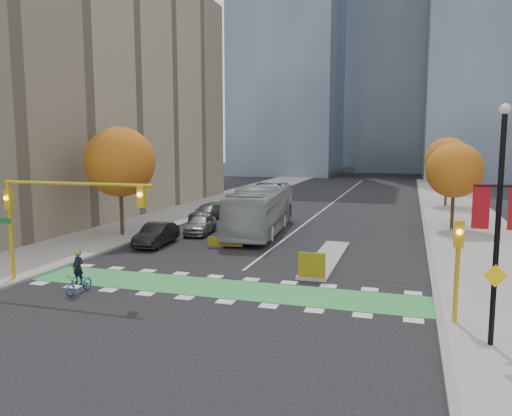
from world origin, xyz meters
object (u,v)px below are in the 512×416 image
Objects in this scene: tree_east_near at (454,170)px; traffic_signal_west at (52,205)px; traffic_signal_east at (458,256)px; hazard_board at (312,265)px; cyclist at (79,279)px; bus at (261,209)px; tree_west at (120,162)px; tree_east_far at (447,159)px; parked_car_c at (207,212)px; parked_car_b at (156,235)px; parked_car_a at (201,224)px; banner_lamppost at (498,216)px.

traffic_signal_west is at bearing -131.52° from tree_east_near.
hazard_board is at bearing 144.08° from traffic_signal_east.
bus reaches higher than cyclist.
tree_west reaches higher than traffic_signal_east.
cyclist is at bearing -115.29° from tree_east_far.
tree_east_far is at bearing 46.70° from tree_west.
tree_east_near reaches higher than traffic_signal_east.
parked_car_c is (-6.58, 4.82, -1.14)m from bus.
parked_car_b is at bearing 102.70° from cyclist.
bus is 4.87m from parked_car_a.
cyclist is (5.97, -13.22, -4.94)m from tree_west.
traffic_signal_east reaches higher than bus.
tree_west is 11.29m from bus.
tree_west is at bearing -104.87° from parked_car_c.
tree_west is 13.25m from traffic_signal_west.
hazard_board is at bearing 138.21° from banner_lamppost.
tree_west is 0.62× the size of bus.
parked_car_c is (-2.24, 6.75, -0.04)m from parked_car_a.
parked_car_a is (-0.73, 15.93, 0.08)m from cyclist.
traffic_signal_west is 2.08× the size of traffic_signal_east.
tree_east_near is 24.51m from banner_lamppost.
bus is 2.87× the size of parked_car_b.
bus is (9.58, 4.65, -3.76)m from tree_west.
traffic_signal_east is 0.88× the size of parked_car_b.
cyclist is at bearing -20.39° from traffic_signal_west.
cyclist reaches higher than parked_car_c.
traffic_signal_west is at bearing 162.73° from cyclist.
traffic_signal_east is (-1.50, -22.51, -2.13)m from tree_east_near.
parked_car_b is (0.05, 10.23, -3.27)m from traffic_signal_west.
tree_west is at bearing 154.01° from hazard_board.
tree_east_near reaches higher than parked_car_b.
cyclist reaches higher than hazard_board.
hazard_board is at bearing -68.18° from bus.
banner_lamppost is at bearing -41.79° from hazard_board.
traffic_signal_west is at bearing -94.86° from parked_car_b.
bus is 2.70× the size of parked_car_c.
hazard_board is at bearing -51.45° from parked_car_a.
tree_east_far reaches higher than parked_car_c.
bus is at bearing -33.51° from parked_car_c.
parked_car_c is (-21.00, -0.53, -4.15)m from tree_east_near.
traffic_signal_west is 1.92× the size of parked_car_a.
parked_car_c is at bearing -142.44° from tree_east_far.
tree_west is at bearing 108.02° from traffic_signal_west.
tree_east_near is at bearing 22.62° from tree_west.
traffic_signal_east reaches higher than parked_car_a.
hazard_board is 0.20× the size of tree_east_near.
parked_car_b is (-11.88, 5.52, -0.03)m from hazard_board.
cyclist is 0.44× the size of parked_car_b.
parked_car_a is 7.11m from parked_car_c.
hazard_board is 0.34× the size of traffic_signal_east.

